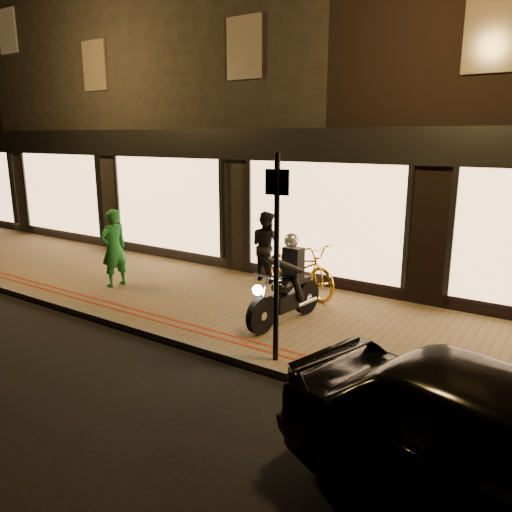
% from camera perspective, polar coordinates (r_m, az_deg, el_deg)
% --- Properties ---
extents(ground, '(90.00, 90.00, 0.00)m').
position_cam_1_polar(ground, '(7.97, -6.04, -11.22)').
color(ground, black).
rests_on(ground, ground).
extents(sidewalk, '(50.00, 4.00, 0.12)m').
position_cam_1_polar(sidewalk, '(9.44, 1.84, -6.73)').
color(sidewalk, brown).
rests_on(sidewalk, ground).
extents(kerb_stone, '(50.00, 0.14, 0.12)m').
position_cam_1_polar(kerb_stone, '(7.98, -5.81, -10.71)').
color(kerb_stone, '#59544C').
rests_on(kerb_stone, ground).
extents(red_kerb_lines, '(50.00, 0.26, 0.01)m').
position_cam_1_polar(red_kerb_lines, '(8.31, -3.59, -9.17)').
color(red_kerb_lines, maroon).
rests_on(red_kerb_lines, sidewalk).
extents(building_row, '(48.00, 10.11, 8.50)m').
position_cam_1_polar(building_row, '(15.26, 16.77, 16.43)').
color(building_row, black).
rests_on(building_row, ground).
extents(motorcycle, '(0.63, 1.94, 1.59)m').
position_cam_1_polar(motorcycle, '(8.72, 3.52, -3.78)').
color(motorcycle, black).
rests_on(motorcycle, sidewalk).
extents(sign_post, '(0.35, 0.09, 3.00)m').
position_cam_1_polar(sign_post, '(6.97, 2.36, 0.85)').
color(sign_post, black).
rests_on(sign_post, sidewalk).
extents(bicycle_gold, '(2.24, 1.48, 1.11)m').
position_cam_1_polar(bicycle_gold, '(10.39, 5.03, -1.30)').
color(bicycle_gold, gold).
rests_on(bicycle_gold, sidewalk).
extents(person_green, '(0.49, 0.67, 1.70)m').
position_cam_1_polar(person_green, '(11.24, -15.94, 0.89)').
color(person_green, '#217C31').
rests_on(person_green, sidewalk).
extents(person_dark, '(0.90, 0.79, 1.59)m').
position_cam_1_polar(person_dark, '(11.26, 1.18, 1.14)').
color(person_dark, black).
rests_on(person_dark, sidewalk).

